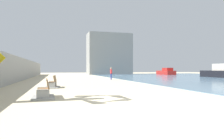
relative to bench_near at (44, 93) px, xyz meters
name	(u,v)px	position (x,y,z in m)	size (l,w,h in m)	color
ground_plane	(78,80)	(3.47, 16.35, -0.23)	(120.00, 120.00, 0.00)	beige
seawall	(17,69)	(-4.03, 16.35, 1.24)	(0.80, 64.00, 2.95)	#9E9E99
bench_near	(44,93)	(0.00, 0.00, 0.00)	(1.20, 2.15, 0.98)	#9E9E99
bench_far	(52,85)	(0.32, 5.85, 0.00)	(1.26, 2.18, 0.98)	#9E9E99
person_walking	(111,73)	(8.00, 16.35, 0.77)	(0.23, 0.52, 1.72)	navy
boat_far_left	(219,72)	(28.20, 18.55, 0.68)	(2.60, 6.74, 2.38)	black
boat_nearest	(166,72)	(28.50, 37.02, 0.49)	(3.08, 7.60, 1.79)	red
harbor_building	(109,54)	(14.90, 44.35, 5.43)	(12.00, 6.00, 11.33)	gray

